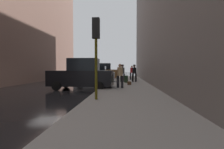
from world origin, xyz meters
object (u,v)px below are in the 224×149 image
parked_black_suv (82,75)px  parked_gray_coupe (95,75)px  pedestrian_with_beanie (123,72)px  pedestrian_in_red_jacket (132,72)px  fire_hydrant (113,77)px  pedestrian_in_tan_coat (120,74)px  parked_bronze_suv (102,72)px  rolling_suitcase (126,79)px  pedestrian_with_fedora (134,72)px  duffel_bag (129,83)px  traffic_light (96,41)px

parked_black_suv → parked_gray_coupe: (0.00, 5.90, -0.18)m
parked_gray_coupe → pedestrian_with_beanie: pedestrian_with_beanie is taller
pedestrian_in_red_jacket → parked_black_suv: bearing=-114.3°
fire_hydrant → pedestrian_in_tan_coat: bearing=-83.3°
parked_gray_coupe → pedestrian_with_beanie: 3.00m
parked_gray_coupe → pedestrian_in_red_jacket: pedestrian_in_red_jacket is taller
pedestrian_in_red_jacket → parked_bronze_suv: bearing=142.4°
parked_bronze_suv → rolling_suitcase: parked_bronze_suv is taller
pedestrian_in_red_jacket → rolling_suitcase: (-0.73, -4.30, -0.61)m
pedestrian_with_fedora → duffel_bag: bearing=-100.2°
fire_hydrant → traffic_light: traffic_light is taller
fire_hydrant → pedestrian_with_fedora: (2.33, -2.75, 0.64)m
pedestrian_in_red_jacket → duffel_bag: size_ratio=3.89×
parked_black_suv → rolling_suitcase: size_ratio=4.47×
pedestrian_in_tan_coat → parked_bronze_suv: bearing=103.0°
fire_hydrant → pedestrian_with_fedora: size_ratio=0.40×
parked_black_suv → fire_hydrant: bearing=77.8°
parked_black_suv → pedestrian_in_tan_coat: 2.81m
parked_black_suv → rolling_suitcase: parked_black_suv is taller
parked_bronze_suv → pedestrian_in_red_jacket: (4.02, -3.09, 0.07)m
pedestrian_in_tan_coat → duffel_bag: size_ratio=3.89×
fire_hydrant → pedestrian_in_tan_coat: (1.00, -8.48, 0.61)m
parked_bronze_suv → fire_hydrant: (1.80, -3.66, -0.54)m
pedestrian_with_fedora → pedestrian_in_red_jacket: pedestrian_with_fedora is taller
fire_hydrant → rolling_suitcase: (1.48, -3.74, -0.01)m
pedestrian_with_fedora → pedestrian_in_tan_coat: 5.89m
pedestrian_with_fedora → pedestrian_in_tan_coat: size_ratio=1.04×
parked_black_suv → pedestrian_in_tan_coat: size_ratio=2.72×
parked_black_suv → pedestrian_in_red_jacket: (4.02, 8.90, 0.07)m
fire_hydrant → parked_bronze_suv: bearing=116.2°
parked_gray_coupe → pedestrian_in_tan_coat: 6.68m
parked_bronze_suv → rolling_suitcase: 8.11m
parked_gray_coupe → pedestrian_in_tan_coat: bearing=-65.1°
parked_bronze_suv → pedestrian_in_tan_coat: size_ratio=2.71×
fire_hydrant → pedestrian_with_beanie: 3.26m
parked_gray_coupe → traffic_light: bearing=-80.2°
fire_hydrant → pedestrian_in_tan_coat: pedestrian_in_tan_coat is taller
parked_gray_coupe → pedestrian_with_beanie: bearing=-10.9°
pedestrian_with_beanie → pedestrian_in_red_jacket: pedestrian_with_beanie is taller
traffic_light → rolling_suitcase: bearing=81.4°
parked_gray_coupe → rolling_suitcase: parked_gray_coupe is taller
traffic_light → pedestrian_in_tan_coat: traffic_light is taller
pedestrian_with_beanie → duffel_bag: 3.32m
traffic_light → parked_black_suv: bearing=110.8°
pedestrian_in_tan_coat → pedestrian_in_red_jacket: same height
traffic_light → pedestrian_with_beanie: traffic_light is taller
parked_black_suv → pedestrian_with_fedora: parked_black_suv is taller
parked_black_suv → duffel_bag: 4.22m
parked_black_suv → pedestrian_in_red_jacket: 9.77m
pedestrian_with_fedora → rolling_suitcase: pedestrian_with_fedora is taller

